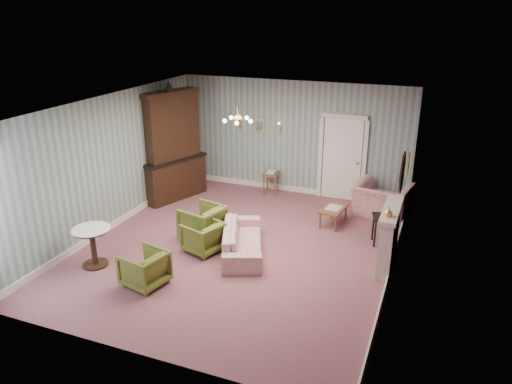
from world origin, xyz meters
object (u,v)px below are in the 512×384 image
at_px(olive_chair_a, 144,267).
at_px(sofa_chintz, 243,235).
at_px(olive_chair_c, 202,221).
at_px(side_table_black, 382,230).
at_px(wingback_chair, 382,195).
at_px(fireplace, 389,237).
at_px(pedestal_table, 93,247).
at_px(dresser, 172,143).
at_px(coffee_table, 333,216).
at_px(olive_chair_b, 203,235).

relative_size(olive_chair_a, sofa_chintz, 0.37).
height_order(olive_chair_c, side_table_black, olive_chair_c).
xyz_separation_m(olive_chair_c, wingback_chair, (3.33, 2.56, 0.13)).
xyz_separation_m(wingback_chair, side_table_black, (0.22, -1.46, -0.21)).
xyz_separation_m(sofa_chintz, fireplace, (2.73, 0.55, 0.21)).
bearing_deg(pedestal_table, sofa_chintz, 32.12).
relative_size(olive_chair_a, dresser, 0.24).
xyz_separation_m(sofa_chintz, coffee_table, (1.37, 1.96, -0.17)).
bearing_deg(side_table_black, pedestal_table, -149.61).
distance_m(olive_chair_b, coffee_table, 3.06).
bearing_deg(fireplace, olive_chair_b, -167.26).
height_order(olive_chair_c, coffee_table, olive_chair_c).
bearing_deg(side_table_black, coffee_table, 153.21).
bearing_deg(coffee_table, pedestal_table, -137.41).
distance_m(olive_chair_c, pedestal_table, 2.24).
bearing_deg(wingback_chair, olive_chair_b, 56.65).
bearing_deg(wingback_chair, olive_chair_c, 48.96).
xyz_separation_m(olive_chair_b, fireplace, (3.48, 0.79, 0.24)).
relative_size(sofa_chintz, dresser, 0.65).
bearing_deg(wingback_chair, dresser, 19.40).
xyz_separation_m(olive_chair_b, coffee_table, (2.12, 2.20, -0.14)).
distance_m(side_table_black, pedestal_table, 5.70).
bearing_deg(wingback_chair, fireplace, 112.00).
height_order(olive_chair_b, wingback_chair, wingback_chair).
height_order(olive_chair_a, olive_chair_c, olive_chair_c).
height_order(side_table_black, pedestal_table, pedestal_table).
bearing_deg(pedestal_table, wingback_chair, 42.72).
xyz_separation_m(olive_chair_b, sofa_chintz, (0.75, 0.24, 0.02)).
relative_size(dresser, pedestal_table, 3.75).
relative_size(wingback_chair, coffee_table, 1.51).
relative_size(dresser, side_table_black, 4.62).
bearing_deg(fireplace, coffee_table, 133.86).
distance_m(olive_chair_c, sofa_chintz, 1.07).
relative_size(olive_chair_c, wingback_chair, 0.67).
xyz_separation_m(fireplace, pedestal_table, (-5.12, -2.05, -0.19)).
distance_m(olive_chair_c, side_table_black, 3.72).
bearing_deg(pedestal_table, dresser, 96.08).
relative_size(olive_chair_a, wingback_chair, 0.58).
distance_m(olive_chair_b, wingback_chair, 4.34).
relative_size(dresser, fireplace, 2.06).
xyz_separation_m(olive_chair_a, wingback_chair, (3.43, 4.58, 0.18)).
height_order(olive_chair_a, coffee_table, olive_chair_a).
xyz_separation_m(olive_chair_b, side_table_black, (3.27, 1.62, -0.03)).
xyz_separation_m(sofa_chintz, side_table_black, (2.52, 1.38, -0.06)).
height_order(sofa_chintz, fireplace, fireplace).
bearing_deg(dresser, side_table_black, 12.96).
height_order(wingback_chair, fireplace, fireplace).
height_order(olive_chair_b, fireplace, fireplace).
distance_m(wingback_chair, pedestal_table, 6.40).
distance_m(fireplace, pedestal_table, 5.52).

